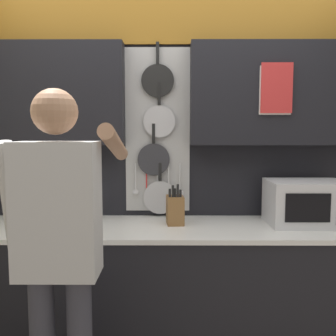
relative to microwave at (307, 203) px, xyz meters
name	(u,v)px	position (x,y,z in m)	size (l,w,h in m)	color
base_cabinet_counter	(173,293)	(-0.89, -0.06, -0.60)	(2.58, 0.65, 0.91)	black
back_wall_unit	(174,132)	(-0.88, 0.23, 0.47)	(3.15, 0.23, 2.52)	black
microwave	(307,203)	(0.00, 0.00, 0.00)	(0.51, 0.36, 0.29)	silver
knife_block	(175,210)	(-0.88, 0.00, -0.05)	(0.12, 0.16, 0.27)	brown
utensil_crock	(48,212)	(-1.73, 0.00, -0.07)	(0.12, 0.12, 0.34)	white
person	(59,237)	(-1.44, -0.74, -0.02)	(0.54, 0.67, 1.72)	#383842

